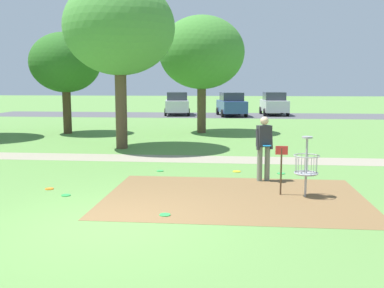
{
  "coord_description": "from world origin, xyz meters",
  "views": [
    {
      "loc": [
        2.25,
        -7.63,
        2.59
      ],
      "look_at": [
        1.12,
        3.65,
        1.0
      ],
      "focal_mm": 41.0,
      "sensor_mm": 36.0,
      "label": 1
    }
  ],
  "objects": [
    {
      "name": "tree_mid_left",
      "position": [
        -6.35,
        14.08,
        3.58
      ],
      "size": [
        3.54,
        3.54,
        5.11
      ],
      "color": "#4C3823",
      "rests_on": "ground"
    },
    {
      "name": "frisbee_mid_grass",
      "position": [
        3.57,
        4.88,
        0.01
      ],
      "size": [
        0.23,
        0.23,
        0.02
      ],
      "primitive_type": "cylinder",
      "color": "green",
      "rests_on": "ground"
    },
    {
      "name": "parking_lot_strip",
      "position": [
        0.0,
        27.57,
        0.0
      ],
      "size": [
        36.0,
        6.0,
        0.01
      ],
      "primitive_type": "cube",
      "color": "#4C4C51",
      "rests_on": "ground"
    },
    {
      "name": "frisbee_far_right",
      "position": [
        2.3,
        5.04,
        0.01
      ],
      "size": [
        0.24,
        0.24,
        0.02
      ],
      "primitive_type": "cylinder",
      "color": "gold",
      "rests_on": "ground"
    },
    {
      "name": "disc_golf_basket",
      "position": [
        3.8,
        2.37,
        0.75
      ],
      "size": [
        0.98,
        0.58,
        1.39
      ],
      "color": "#9E9EA3",
      "rests_on": "ground"
    },
    {
      "name": "gravel_path",
      "position": [
        0.0,
        7.07,
        0.0
      ],
      "size": [
        40.0,
        1.43,
        0.0
      ],
      "primitive_type": "cube",
      "color": "gray",
      "rests_on": "ground"
    },
    {
      "name": "frisbee_far_left",
      "position": [
        0.05,
        4.89,
        0.01
      ],
      "size": [
        0.2,
        0.2,
        0.02
      ],
      "primitive_type": "cylinder",
      "color": "green",
      "rests_on": "ground"
    },
    {
      "name": "player_throwing",
      "position": [
        3.0,
        3.92,
        0.97
      ],
      "size": [
        0.5,
        0.45,
        1.71
      ],
      "color": "slate",
      "rests_on": "ground"
    },
    {
      "name": "parked_car_center_right",
      "position": [
        5.33,
        28.36,
        0.92
      ],
      "size": [
        2.18,
        4.31,
        1.84
      ],
      "color": "silver",
      "rests_on": "ground"
    },
    {
      "name": "frisbee_scattered_b",
      "position": [
        -1.63,
        1.89,
        0.01
      ],
      "size": [
        0.21,
        0.21,
        0.02
      ],
      "primitive_type": "cylinder",
      "color": "green",
      "rests_on": "ground"
    },
    {
      "name": "tree_near_left",
      "position": [
        0.48,
        15.1,
        4.1
      ],
      "size": [
        4.37,
        4.37,
        5.98
      ],
      "color": "brown",
      "rests_on": "ground"
    },
    {
      "name": "dirt_tee_pad",
      "position": [
        2.24,
        2.15,
        0.0
      ],
      "size": [
        5.88,
        4.06,
        0.01
      ],
      "primitive_type": "cube",
      "color": "brown",
      "rests_on": "ground"
    },
    {
      "name": "ground_plane",
      "position": [
        0.0,
        0.0,
        0.0
      ],
      "size": [
        160.0,
        160.0,
        0.0
      ],
      "primitive_type": "plane",
      "color": "#5B8942"
    },
    {
      "name": "frisbee_near_basket",
      "position": [
        0.89,
        0.62,
        0.01
      ],
      "size": [
        0.22,
        0.22,
        0.02
      ],
      "primitive_type": "cylinder",
      "color": "green",
      "rests_on": "ground"
    },
    {
      "name": "parked_car_center_left",
      "position": [
        1.91,
        26.96,
        0.92
      ],
      "size": [
        2.53,
        4.46,
        1.84
      ],
      "color": "#2D4784",
      "rests_on": "ground"
    },
    {
      "name": "parked_car_leftmost",
      "position": [
        -2.49,
        27.72,
        0.92
      ],
      "size": [
        2.39,
        4.4,
        1.84
      ],
      "color": "silver",
      "rests_on": "ground"
    },
    {
      "name": "tree_near_right",
      "position": [
        -2.24,
        9.28,
        4.66
      ],
      "size": [
        4.28,
        4.28,
        6.51
      ],
      "color": "brown",
      "rests_on": "ground"
    },
    {
      "name": "frisbee_scattered_a",
      "position": [
        -2.28,
        2.45,
        0.01
      ],
      "size": [
        0.2,
        0.2,
        0.02
      ],
      "primitive_type": "cylinder",
      "color": "orange",
      "rests_on": "ground"
    }
  ]
}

